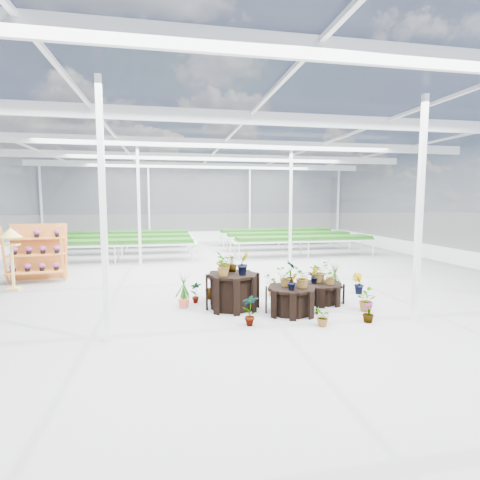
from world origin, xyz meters
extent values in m
plane|color=gray|center=(0.00, 0.00, 0.00)|extent=(24.00, 24.00, 0.00)
cylinder|color=black|center=(-0.51, -2.42, 0.40)|extent=(1.21, 1.21, 0.80)
cylinder|color=black|center=(0.69, -3.02, 0.29)|extent=(1.36, 1.36, 0.58)
cylinder|color=black|center=(1.69, -2.32, 0.23)|extent=(1.35, 1.35, 0.47)
imported|color=#184B11|center=(-0.67, -2.27, 1.04)|extent=(0.39, 0.44, 0.48)
imported|color=#184B11|center=(-0.31, -2.58, 1.07)|extent=(0.35, 0.37, 0.52)
imported|color=#184B11|center=(-0.48, -2.17, 1.00)|extent=(0.24, 0.24, 0.39)
imported|color=#184B11|center=(-0.75, -2.65, 1.03)|extent=(0.48, 0.44, 0.46)
imported|color=#184B11|center=(0.55, -2.94, 0.78)|extent=(0.38, 0.33, 0.41)
imported|color=#184B11|center=(0.88, -3.16, 0.81)|extent=(0.52, 0.54, 0.46)
imported|color=#184B11|center=(0.76, -2.76, 0.86)|extent=(0.24, 0.32, 0.55)
imported|color=#184B11|center=(0.61, -3.29, 0.77)|extent=(0.23, 0.20, 0.38)
imported|color=#184B11|center=(1.50, -2.28, 0.65)|extent=(0.20, 0.23, 0.37)
imported|color=#184B11|center=(1.85, -2.48, 0.66)|extent=(0.44, 0.41, 0.38)
imported|color=#184B11|center=(1.67, -2.18, 0.73)|extent=(0.62, 0.59, 0.54)
imported|color=#184B11|center=(-1.30, -1.80, 0.26)|extent=(0.31, 0.24, 0.52)
imported|color=#184B11|center=(-0.38, -3.66, 0.32)|extent=(0.36, 0.27, 0.63)
imported|color=#184B11|center=(1.02, -3.97, 0.19)|extent=(0.33, 0.37, 0.37)
imported|color=#184B11|center=(2.01, -3.91, 0.20)|extent=(0.26, 0.26, 0.40)
imported|color=#184B11|center=(2.36, -3.17, 0.25)|extent=(0.44, 0.50, 0.51)
imported|color=#184B11|center=(2.97, -1.71, 0.28)|extent=(0.37, 0.39, 0.55)
imported|color=#184B11|center=(1.80, -1.52, 0.30)|extent=(0.47, 0.47, 0.61)
imported|color=#184B11|center=(0.72, -1.52, 0.27)|extent=(0.65, 0.65, 0.55)
imported|color=#184B11|center=(-0.88, -1.48, 0.30)|extent=(0.48, 0.48, 0.61)
camera|label=1|loc=(-1.92, -10.65, 2.45)|focal=28.00mm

